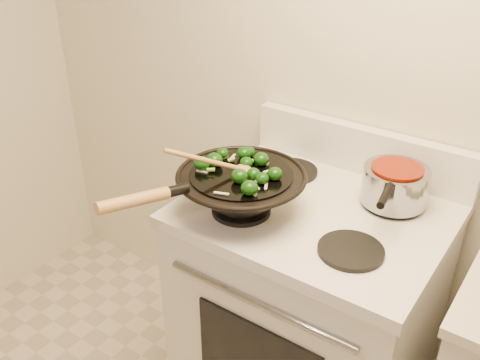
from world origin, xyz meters
The scene contains 5 objects.
stove centered at (-0.18, 1.17, 0.47)m, with size 0.78×0.67×1.08m.
wok centered at (-0.36, 1.02, 1.00)m, with size 0.39×0.63×0.18m.
stirfry centered at (-0.37, 1.03, 1.07)m, with size 0.25×0.27×0.04m.
wooden_spoon centered at (-0.41, 0.98, 1.09)m, with size 0.19×0.22×0.11m.
saucepan centered at (0.00, 1.32, 0.99)m, with size 0.20×0.32×0.12m.
Camera 1 is at (0.42, -0.10, 1.79)m, focal length 40.00 mm.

